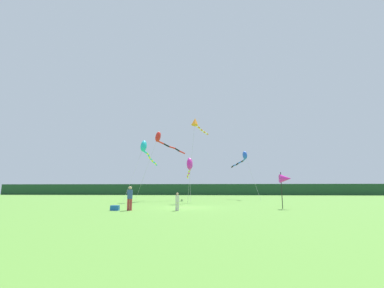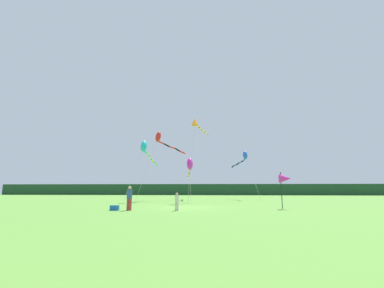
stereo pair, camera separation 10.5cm
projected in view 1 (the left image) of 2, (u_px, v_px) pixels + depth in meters
The scene contains 11 objects.
ground_plane at pixel (186, 208), 21.63m from camera, with size 120.00×120.00×0.00m, color #5B9338.
distant_treeline at pixel (204, 190), 66.07m from camera, with size 108.00×2.64×2.74m, color #1E4228.
person_adult at pixel (130, 197), 18.82m from camera, with size 0.38×0.38×1.73m.
person_child at pixel (177, 201), 18.63m from camera, with size 0.28×0.28×1.27m.
cooler_box at pixel (115, 208), 18.69m from camera, with size 0.60×0.35×0.37m, color #1959B2.
banner_flag_pole at pixel (285, 179), 20.69m from camera, with size 0.90×0.70×2.88m.
kite_orange at pixel (196, 123), 31.19m from camera, with size 2.30×4.66×10.02m.
kite_blue at pixel (243, 157), 38.47m from camera, with size 3.13×8.05×7.18m.
kite_cyan at pixel (145, 149), 32.08m from camera, with size 1.24×10.55×7.56m.
kite_red at pixel (161, 139), 34.75m from camera, with size 5.40×6.28×9.18m.
kite_magenta at pixel (190, 165), 36.13m from camera, with size 1.31×8.24×6.00m.
Camera 1 is at (2.18, -22.12, 1.55)m, focal length 24.20 mm.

